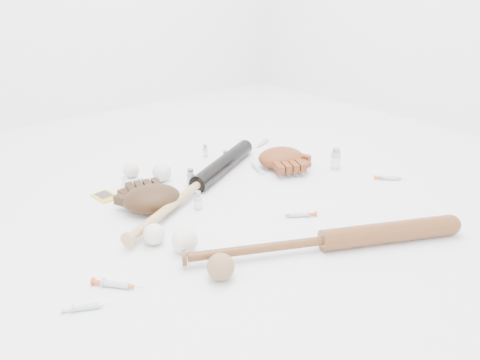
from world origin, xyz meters
TOP-DOWN VIEW (x-y plane):
  - bat_dark at (-0.07, 0.15)m, footprint 0.91×0.51m
  - bat_wood at (-0.00, -0.45)m, footprint 0.88×0.48m
  - glove_dark at (-0.28, 0.14)m, footprint 0.31×0.31m
  - glove_tan at (0.37, 0.13)m, footprint 0.32×0.32m
  - trading_card at (-0.38, 0.34)m, footprint 0.08×0.11m
  - pedestal at (-0.24, 0.37)m, footprint 0.07×0.07m
  - baseball_on_pedestal at (-0.24, 0.37)m, footprint 0.07×0.07m
  - baseball_left at (-0.35, -0.18)m, footprint 0.08×0.08m
  - baseball_upper at (-0.12, 0.34)m, footprint 0.08×0.08m
  - baseball_mid at (-0.40, -0.08)m, footprint 0.07×0.07m
  - baseball_aged at (-0.35, -0.36)m, footprint 0.08×0.08m
  - syringe_0 at (-0.60, -0.21)m, footprint 0.13×0.15m
  - syringe_1 at (0.09, -0.25)m, footprint 0.14×0.10m
  - syringe_2 at (0.26, 0.18)m, footprint 0.08×0.16m
  - syringe_3 at (0.62, -0.26)m, footprint 0.12×0.13m
  - syringe_4 at (0.49, 0.40)m, footprint 0.15×0.08m
  - syringe_5 at (-0.70, -0.25)m, footprint 0.14×0.09m
  - vial_0 at (0.18, 0.45)m, footprint 0.02×0.02m
  - vial_1 at (0.19, 0.30)m, footprint 0.03×0.03m
  - vial_2 at (-0.06, 0.21)m, footprint 0.03×0.03m
  - vial_3 at (0.54, -0.04)m, footprint 0.04×0.04m
  - vial_4 at (-0.15, 0.03)m, footprint 0.03×0.03m

SIDE VIEW (x-z plane):
  - trading_card at x=-0.38m, z-range 0.00..0.01m
  - syringe_5 at x=-0.70m, z-range 0.00..0.02m
  - syringe_3 at x=0.62m, z-range 0.00..0.02m
  - syringe_1 at x=0.09m, z-range 0.00..0.02m
  - syringe_4 at x=0.49m, z-range 0.00..0.02m
  - syringe_2 at x=0.26m, z-range 0.00..0.02m
  - syringe_0 at x=-0.60m, z-range 0.00..0.02m
  - pedestal at x=-0.24m, z-range 0.00..0.04m
  - vial_0 at x=0.18m, z-range 0.00..0.06m
  - bat_wood at x=0.00m, z-range 0.00..0.07m
  - baseball_mid at x=-0.40m, z-range 0.00..0.07m
  - vial_1 at x=0.19m, z-range 0.00..0.07m
  - bat_dark at x=-0.07m, z-range 0.00..0.07m
  - vial_4 at x=-0.15m, z-range 0.00..0.07m
  - vial_2 at x=-0.06m, z-range 0.00..0.08m
  - baseball_aged at x=-0.35m, z-range 0.00..0.08m
  - baseball_upper at x=-0.12m, z-range 0.00..0.08m
  - baseball_left at x=-0.35m, z-range 0.00..0.08m
  - glove_tan at x=0.37m, z-range 0.00..0.09m
  - glove_dark at x=-0.28m, z-range 0.00..0.09m
  - vial_3 at x=0.54m, z-range 0.00..0.10m
  - baseball_on_pedestal at x=-0.24m, z-range 0.04..0.10m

